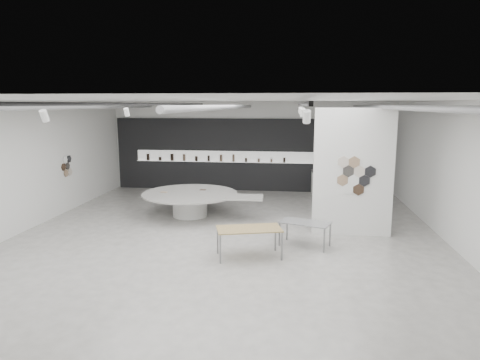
# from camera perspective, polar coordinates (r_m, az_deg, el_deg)

# --- Properties ---
(room) EXTENTS (12.02, 14.02, 3.82)m
(room) POSITION_cam_1_polar(r_m,az_deg,el_deg) (11.50, -2.50, 1.95)
(room) COLOR #AFACA5
(room) RESTS_ON ground
(back_wall_display) EXTENTS (11.80, 0.27, 3.10)m
(back_wall_display) POSITION_cam_1_polar(r_m,az_deg,el_deg) (18.38, 1.17, 3.34)
(back_wall_display) COLOR black
(back_wall_display) RESTS_ON ground
(partition_column) EXTENTS (2.20, 0.38, 3.60)m
(partition_column) POSITION_cam_1_polar(r_m,az_deg,el_deg) (12.48, 14.81, 0.99)
(partition_column) COLOR white
(partition_column) RESTS_ON ground
(display_island) EXTENTS (4.11, 3.26, 0.81)m
(display_island) POSITION_cam_1_polar(r_m,az_deg,el_deg) (14.33, -6.45, -2.79)
(display_island) COLOR white
(display_island) RESTS_ON ground
(sample_table_wood) EXTENTS (1.71, 1.16, 0.73)m
(sample_table_wood) POSITION_cam_1_polar(r_m,az_deg,el_deg) (10.45, 1.22, -6.72)
(sample_table_wood) COLOR #9D8351
(sample_table_wood) RESTS_ON ground
(sample_table_stone) EXTENTS (1.42, 1.02, 0.66)m
(sample_table_stone) POSITION_cam_1_polar(r_m,az_deg,el_deg) (11.39, 8.67, -5.83)
(sample_table_stone) COLOR gray
(sample_table_stone) RESTS_ON ground
(kitchen_counter) EXTENTS (1.78, 0.77, 1.37)m
(kitchen_counter) POSITION_cam_1_polar(r_m,az_deg,el_deg) (18.08, 12.26, -0.36)
(kitchen_counter) COLOR white
(kitchen_counter) RESTS_ON ground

